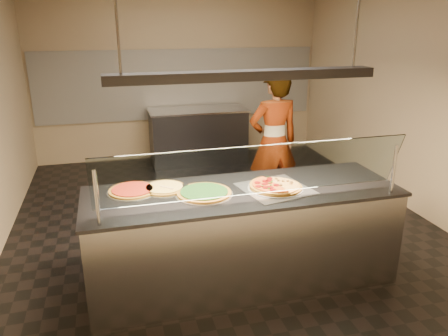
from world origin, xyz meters
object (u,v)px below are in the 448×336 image
object	(u,v)px
pizza_tomato	(132,190)
prep_table	(198,135)
pizza_spinach	(204,193)
pizza_spatula	(173,187)
sneeze_guard	(256,171)
perforated_tray	(275,188)
half_pizza_sausage	(287,185)
worker	(273,143)
heat_lamp_housing	(245,75)
half_pizza_pepperoni	(264,186)
serving_counter	(242,236)
pizza_cheese	(164,188)

from	to	relation	value
pizza_tomato	prep_table	size ratio (longest dim) A/B	0.27
pizza_spinach	prep_table	xyz separation A→B (m)	(0.72, 3.74, -0.48)
pizza_spatula	prep_table	distance (m)	3.73
pizza_tomato	pizza_spinach	bearing A→B (deg)	-21.03
sneeze_guard	perforated_tray	distance (m)	0.50
half_pizza_sausage	pizza_tomato	distance (m)	1.40
worker	heat_lamp_housing	world-z (taller)	heat_lamp_housing
perforated_tray	worker	bearing A→B (deg)	69.32
pizza_spinach	heat_lamp_housing	bearing A→B (deg)	1.82
pizza_spinach	half_pizza_sausage	bearing A→B (deg)	-2.80
perforated_tray	pizza_tomato	distance (m)	1.29
half_pizza_sausage	heat_lamp_housing	bearing A→B (deg)	173.08
half_pizza_pepperoni	worker	distance (m)	1.68
serving_counter	pizza_cheese	distance (m)	0.86
half_pizza_pepperoni	prep_table	distance (m)	3.82
heat_lamp_housing	perforated_tray	bearing A→B (deg)	-10.03
worker	serving_counter	bearing A→B (deg)	55.32
heat_lamp_housing	pizza_tomato	bearing A→B (deg)	167.16
sneeze_guard	heat_lamp_housing	bearing A→B (deg)	90.00
pizza_cheese	pizza_spatula	distance (m)	0.09
pizza_tomato	worker	size ratio (longest dim) A/B	0.25
heat_lamp_housing	pizza_spinach	bearing A→B (deg)	-178.18
perforated_tray	pizza_spinach	world-z (taller)	pizza_spinach
perforated_tray	pizza_tomato	bearing A→B (deg)	167.81
sneeze_guard	prep_table	xyz separation A→B (m)	(0.36, 4.07, -0.76)
worker	pizza_tomato	bearing A→B (deg)	30.17
serving_counter	pizza_spinach	size ratio (longest dim) A/B	5.57
worker	heat_lamp_housing	bearing A→B (deg)	55.32
pizza_spatula	sneeze_guard	bearing A→B (deg)	-39.40
pizza_cheese	prep_table	world-z (taller)	pizza_cheese
serving_counter	sneeze_guard	distance (m)	0.83
serving_counter	worker	xyz separation A→B (m)	(0.87, 1.48, 0.44)
perforated_tray	sneeze_guard	bearing A→B (deg)	-134.91
sneeze_guard	half_pizza_sausage	size ratio (longest dim) A/B	5.11
half_pizza_sausage	pizza_tomato	world-z (taller)	half_pizza_sausage
sneeze_guard	prep_table	world-z (taller)	sneeze_guard
perforated_tray	pizza_tomato	xyz separation A→B (m)	(-1.26, 0.27, 0.01)
sneeze_guard	half_pizza_pepperoni	bearing A→B (deg)	58.79
pizza_spinach	pizza_spatula	world-z (taller)	pizza_spatula
serving_counter	worker	world-z (taller)	worker
pizza_tomato	prep_table	bearing A→B (deg)	69.27
pizza_cheese	pizza_spatula	world-z (taller)	pizza_spatula
pizza_spatula	worker	distance (m)	1.98
half_pizza_sausage	pizza_spinach	world-z (taller)	half_pizza_sausage
half_pizza_pepperoni	pizza_cheese	xyz separation A→B (m)	(-0.86, 0.25, -0.02)
sneeze_guard	heat_lamp_housing	size ratio (longest dim) A/B	1.13
half_pizza_pepperoni	pizza_cheese	distance (m)	0.90
serving_counter	pizza_spatula	size ratio (longest dim) A/B	9.93
pizza_spinach	half_pizza_pepperoni	bearing A→B (deg)	-4.19
half_pizza_pepperoni	heat_lamp_housing	distance (m)	1.00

